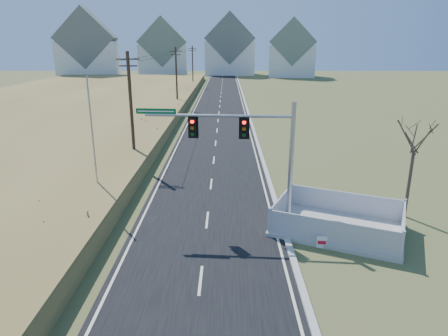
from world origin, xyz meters
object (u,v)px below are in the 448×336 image
fence_enclosure (338,226)px  bare_tree (416,135)px  flagpole (94,154)px  traffic_signal_mast (256,150)px  open_sign (322,242)px

fence_enclosure → bare_tree: 6.60m
fence_enclosure → flagpole: size_ratio=1.00×
traffic_signal_mast → bare_tree: size_ratio=1.41×
flagpole → traffic_signal_mast: bearing=-17.7°
fence_enclosure → open_sign: size_ratio=12.47×
traffic_signal_mast → fence_enclosure: bearing=-9.2°
fence_enclosure → bare_tree: size_ratio=1.30×
traffic_signal_mast → bare_tree: 8.79m
open_sign → flagpole: size_ratio=0.08×
open_sign → flagpole: (-12.73, 6.02, 2.77)m
traffic_signal_mast → open_sign: 5.74m
flagpole → bare_tree: flagpole is taller
open_sign → flagpole: 14.36m
open_sign → traffic_signal_mast: bearing=143.6°
open_sign → flagpole: bearing=161.9°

